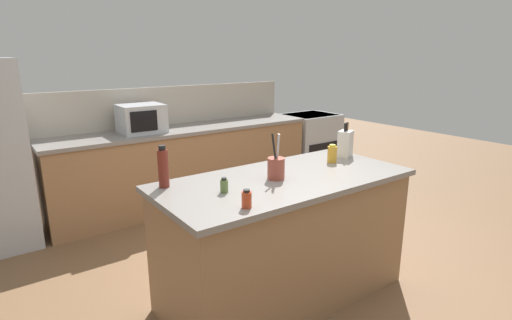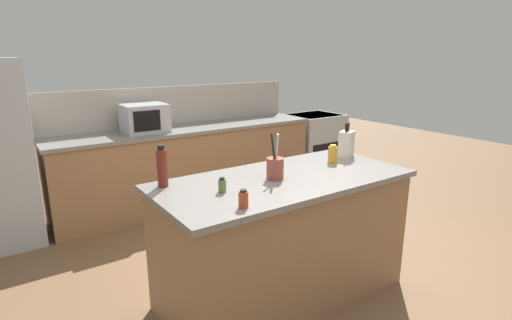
% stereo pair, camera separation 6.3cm
% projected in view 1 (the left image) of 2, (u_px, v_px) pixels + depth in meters
% --- Properties ---
extents(ground_plane, '(14.00, 14.00, 0.00)m').
position_uv_depth(ground_plane, '(283.00, 294.00, 3.05)').
color(ground_plane, brown).
extents(back_counter_run, '(3.21, 0.66, 0.94)m').
position_uv_depth(back_counter_run, '(187.00, 166.00, 4.82)').
color(back_counter_run, '#936B47').
rests_on(back_counter_run, ground_plane).
extents(wall_backsplash, '(3.17, 0.03, 0.46)m').
position_uv_depth(wall_backsplash, '(173.00, 105.00, 4.89)').
color(wall_backsplash, '#B2A899').
rests_on(wall_backsplash, back_counter_run).
extents(kitchen_island, '(1.84, 0.86, 0.94)m').
position_uv_depth(kitchen_island, '(284.00, 238.00, 2.93)').
color(kitchen_island, '#936B47').
rests_on(kitchen_island, ground_plane).
extents(range_oven, '(0.76, 0.65, 0.92)m').
position_uv_depth(range_oven, '(309.00, 144.00, 5.97)').
color(range_oven, '#ADB2B7').
rests_on(range_oven, ground_plane).
extents(microwave, '(0.47, 0.39, 0.31)m').
position_uv_depth(microwave, '(141.00, 119.00, 4.37)').
color(microwave, '#ADB2B7').
rests_on(microwave, back_counter_run).
extents(knife_block, '(0.16, 0.14, 0.29)m').
position_uv_depth(knife_block, '(345.00, 143.00, 3.35)').
color(knife_block, beige).
rests_on(knife_block, kitchen_island).
extents(utensil_crock, '(0.12, 0.12, 0.32)m').
position_uv_depth(utensil_crock, '(276.00, 167.00, 2.75)').
color(utensil_crock, brown).
rests_on(utensil_crock, kitchen_island).
extents(spice_jar_paprika, '(0.06, 0.06, 0.11)m').
position_uv_depth(spice_jar_paprika, '(247.00, 199.00, 2.24)').
color(spice_jar_paprika, '#B73D1E').
rests_on(spice_jar_paprika, kitchen_island).
extents(spice_jar_oregano, '(0.05, 0.05, 0.10)m').
position_uv_depth(spice_jar_oregano, '(224.00, 186.00, 2.50)').
color(spice_jar_oregano, '#567038').
rests_on(spice_jar_oregano, kitchen_island).
extents(honey_jar, '(0.07, 0.07, 0.14)m').
position_uv_depth(honey_jar, '(332.00, 154.00, 3.18)').
color(honey_jar, gold).
rests_on(honey_jar, kitchen_island).
extents(vinegar_bottle, '(0.07, 0.07, 0.28)m').
position_uv_depth(vinegar_bottle, '(163.00, 168.00, 2.57)').
color(vinegar_bottle, maroon).
rests_on(vinegar_bottle, kitchen_island).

